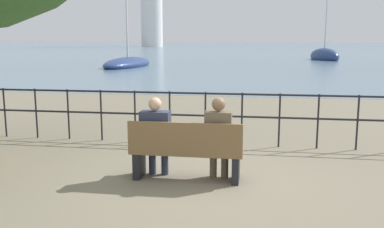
{
  "coord_description": "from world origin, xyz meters",
  "views": [
    {
      "loc": [
        1.04,
        -6.07,
        2.07
      ],
      "look_at": [
        0.0,
        0.5,
        0.9
      ],
      "focal_mm": 40.0,
      "sensor_mm": 36.0,
      "label": 1
    }
  ],
  "objects_px": {
    "park_bench": "(186,152)",
    "seated_person_right": "(218,135)",
    "seated_person_left": "(156,134)",
    "sailboat_2": "(128,63)",
    "sailboat_0": "(324,56)"
  },
  "relations": [
    {
      "from": "sailboat_0",
      "to": "seated_person_left",
      "type": "bearing_deg",
      "value": -119.5
    },
    {
      "from": "sailboat_0",
      "to": "sailboat_2",
      "type": "xyz_separation_m",
      "value": [
        -16.34,
        -12.94,
        -0.16
      ]
    },
    {
      "from": "seated_person_left",
      "to": "sailboat_2",
      "type": "relative_size",
      "value": 0.1
    },
    {
      "from": "park_bench",
      "to": "seated_person_right",
      "type": "xyz_separation_m",
      "value": [
        0.47,
        0.08,
        0.25
      ]
    },
    {
      "from": "sailboat_0",
      "to": "sailboat_2",
      "type": "bearing_deg",
      "value": -159.63
    },
    {
      "from": "seated_person_left",
      "to": "sailboat_2",
      "type": "xyz_separation_m",
      "value": [
        -8.5,
        25.62,
        -0.4
      ]
    },
    {
      "from": "seated_person_left",
      "to": "sailboat_0",
      "type": "relative_size",
      "value": 0.09
    },
    {
      "from": "seated_person_left",
      "to": "sailboat_0",
      "type": "bearing_deg",
      "value": 78.52
    },
    {
      "from": "seated_person_left",
      "to": "sailboat_2",
      "type": "distance_m",
      "value": 27.0
    },
    {
      "from": "sailboat_2",
      "to": "seated_person_left",
      "type": "bearing_deg",
      "value": -68.72
    },
    {
      "from": "park_bench",
      "to": "sailboat_2",
      "type": "bearing_deg",
      "value": 109.25
    },
    {
      "from": "sailboat_0",
      "to": "seated_person_right",
      "type": "bearing_deg",
      "value": -118.16
    },
    {
      "from": "sailboat_0",
      "to": "sailboat_2",
      "type": "height_order",
      "value": "sailboat_0"
    },
    {
      "from": "seated_person_right",
      "to": "sailboat_0",
      "type": "xyz_separation_m",
      "value": [
        6.9,
        38.56,
        -0.25
      ]
    },
    {
      "from": "park_bench",
      "to": "sailboat_0",
      "type": "height_order",
      "value": "sailboat_0"
    }
  ]
}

